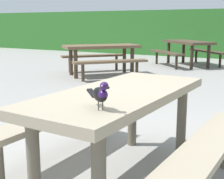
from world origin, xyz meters
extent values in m
plane|color=gray|center=(0.00, 0.00, 0.00)|extent=(60.00, 60.00, 0.00)
cube|color=gray|center=(0.05, -0.25, 0.70)|extent=(0.84, 1.83, 0.07)
cylinder|color=#635B4C|center=(-0.25, -0.94, 0.33)|extent=(0.09, 0.09, 0.67)
cylinder|color=#635B4C|center=(-0.18, 0.47, 0.33)|extent=(0.09, 0.09, 0.67)
cylinder|color=#635B4C|center=(0.35, 0.44, 0.33)|extent=(0.09, 0.09, 0.67)
cube|color=gray|center=(-0.65, -0.21, 0.41)|extent=(0.36, 1.72, 0.05)
cylinder|color=#635B4C|center=(-0.62, 0.43, 0.20)|extent=(0.07, 0.07, 0.39)
cube|color=gray|center=(0.75, -0.28, 0.41)|extent=(0.36, 1.72, 0.05)
ellipsoid|color=black|center=(0.21, -0.82, 0.84)|extent=(0.16, 0.14, 0.09)
ellipsoid|color=#2D144C|center=(0.25, -0.85, 0.84)|extent=(0.09, 0.09, 0.06)
sphere|color=#2D144C|center=(0.26, -0.86, 0.90)|extent=(0.05, 0.05, 0.05)
sphere|color=#EAE08C|center=(0.28, -0.85, 0.90)|extent=(0.01, 0.01, 0.01)
sphere|color=#EAE08C|center=(0.26, -0.88, 0.90)|extent=(0.01, 0.01, 0.01)
cone|color=black|center=(0.30, -0.88, 0.90)|extent=(0.03, 0.03, 0.02)
cube|color=black|center=(0.11, -0.76, 0.82)|extent=(0.10, 0.08, 0.04)
cylinder|color=#47423D|center=(0.23, -0.82, 0.77)|extent=(0.01, 0.01, 0.05)
cylinder|color=#47423D|center=(0.21, -0.84, 0.77)|extent=(0.01, 0.01, 0.05)
cube|color=#473828|center=(-1.53, 7.08, 0.70)|extent=(1.83, 1.79, 0.07)
cylinder|color=#2E241A|center=(-1.21, 6.40, 0.33)|extent=(0.09, 0.09, 0.67)
cylinder|color=#2E241A|center=(-0.84, 6.79, 0.33)|extent=(0.09, 0.09, 0.67)
cylinder|color=#2E241A|center=(-2.22, 7.37, 0.33)|extent=(0.09, 0.09, 0.67)
cylinder|color=#2E241A|center=(-1.85, 7.76, 0.33)|extent=(0.09, 0.09, 0.67)
cube|color=#473828|center=(-2.01, 6.57, 0.41)|extent=(1.43, 1.39, 0.05)
cylinder|color=#2E241A|center=(-1.55, 6.13, 0.20)|extent=(0.07, 0.07, 0.39)
cylinder|color=#2E241A|center=(-2.48, 7.02, 0.20)|extent=(0.07, 0.07, 0.39)
cube|color=#473828|center=(-1.05, 7.58, 0.41)|extent=(1.43, 1.39, 0.05)
cylinder|color=#2E241A|center=(-0.58, 7.14, 0.20)|extent=(0.07, 0.07, 0.39)
cylinder|color=#2E241A|center=(-1.51, 8.03, 0.20)|extent=(0.07, 0.07, 0.39)
cube|color=brown|center=(-2.85, 4.28, 0.70)|extent=(1.77, 1.85, 0.07)
cylinder|color=#423324|center=(-2.18, 4.63, 0.33)|extent=(0.09, 0.09, 0.67)
cylinder|color=#423324|center=(-2.58, 4.98, 0.33)|extent=(0.09, 0.09, 0.67)
cylinder|color=#423324|center=(-3.12, 3.58, 0.33)|extent=(0.09, 0.09, 0.67)
cylinder|color=#423324|center=(-3.52, 3.94, 0.33)|extent=(0.09, 0.09, 0.67)
cube|color=brown|center=(-2.33, 3.81, 0.41)|extent=(1.35, 1.46, 0.05)
cylinder|color=#423324|center=(-1.90, 4.29, 0.20)|extent=(0.07, 0.07, 0.39)
cylinder|color=#423324|center=(-2.76, 3.34, 0.20)|extent=(0.07, 0.07, 0.39)
cube|color=brown|center=(-3.37, 4.75, 0.41)|extent=(1.35, 1.46, 0.05)
cylinder|color=#423324|center=(-2.94, 5.23, 0.20)|extent=(0.07, 0.07, 0.39)
cylinder|color=#423324|center=(-3.80, 4.27, 0.20)|extent=(0.07, 0.07, 0.39)
camera|label=1|loc=(1.20, -2.45, 1.26)|focal=51.69mm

